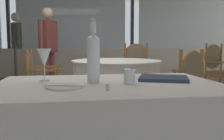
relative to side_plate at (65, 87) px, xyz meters
The scene contains 16 objects.
ground_plane 2.00m from the side_plate, 90.12° to the left, with size 15.56×15.56×0.00m, color #756047.
window_wall_far 6.35m from the side_plate, 90.04° to the left, with size 11.63×0.14×2.75m.
side_plate is the anchor object (origin of this frame).
butter_knife 0.01m from the side_plate, ahead, with size 0.21×0.02×0.00m, color silver.
dinner_fork 0.22m from the side_plate, ahead, with size 0.18×0.02×0.00m, color silver.
water_bottle 0.27m from the side_plate, 46.69° to the left, with size 0.07×0.07×0.37m.
wine_glass 0.33m from the side_plate, 116.46° to the left, with size 0.09×0.09×0.20m.
water_tumbler 0.37m from the side_plate, 14.49° to the left, with size 0.07×0.07×0.08m, color white.
menu_book 0.64m from the side_plate, 18.91° to the left, with size 0.29×0.24×0.02m, color #2D3856.
background_table_0 2.20m from the side_plate, 73.49° to the left, with size 1.23×1.23×0.76m.
dining_chair_0_0 1.70m from the side_plate, 45.62° to the left, with size 0.65×0.64×0.93m.
dining_chair_0_1 3.21m from the side_plate, 69.95° to the left, with size 0.65×0.62×1.00m.
dining_chair_0_2 2.09m from the side_plate, 101.67° to the left, with size 0.49×0.55×0.91m.
dining_chair_2_0 3.83m from the side_plate, 47.17° to the left, with size 0.63×0.59×0.99m.
diner_person_0 3.73m from the side_plate, 97.06° to the left, with size 0.35×0.47×1.68m.
diner_person_1 5.49m from the side_plate, 104.82° to the left, with size 0.32×0.50×1.76m.
Camera 1 is at (0.06, -3.12, 0.98)m, focal length 39.50 mm.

